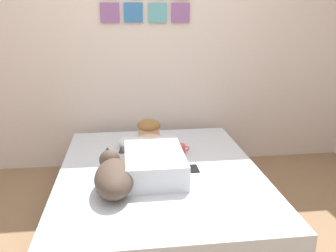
{
  "coord_description": "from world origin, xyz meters",
  "views": [
    {
      "loc": [
        -0.23,
        -2.05,
        1.53
      ],
      "look_at": [
        0.11,
        0.67,
        0.65
      ],
      "focal_mm": 37.59,
      "sensor_mm": 36.0,
      "label": 1
    }
  ],
  "objects_px": {
    "person_lying": "(152,154)",
    "dog": "(114,175)",
    "coffee_cup": "(180,149)",
    "cell_phone": "(194,169)",
    "bed": "(160,193)",
    "pillow": "(147,141)"
  },
  "relations": [
    {
      "from": "person_lying",
      "to": "cell_phone",
      "type": "height_order",
      "value": "person_lying"
    },
    {
      "from": "pillow",
      "to": "cell_phone",
      "type": "bearing_deg",
      "value": -58.59
    },
    {
      "from": "pillow",
      "to": "dog",
      "type": "height_order",
      "value": "dog"
    },
    {
      "from": "pillow",
      "to": "cell_phone",
      "type": "relative_size",
      "value": 3.71
    },
    {
      "from": "bed",
      "to": "coffee_cup",
      "type": "xyz_separation_m",
      "value": [
        0.21,
        0.31,
        0.24
      ]
    },
    {
      "from": "person_lying",
      "to": "dog",
      "type": "distance_m",
      "value": 0.45
    },
    {
      "from": "cell_phone",
      "to": "coffee_cup",
      "type": "bearing_deg",
      "value": 98.48
    },
    {
      "from": "bed",
      "to": "coffee_cup",
      "type": "relative_size",
      "value": 15.52
    },
    {
      "from": "bed",
      "to": "person_lying",
      "type": "relative_size",
      "value": 2.11
    },
    {
      "from": "dog",
      "to": "cell_phone",
      "type": "distance_m",
      "value": 0.65
    },
    {
      "from": "bed",
      "to": "cell_phone",
      "type": "xyz_separation_m",
      "value": [
        0.26,
        -0.03,
        0.21
      ]
    },
    {
      "from": "pillow",
      "to": "coffee_cup",
      "type": "height_order",
      "value": "pillow"
    },
    {
      "from": "pillow",
      "to": "person_lying",
      "type": "xyz_separation_m",
      "value": [
        0.01,
        -0.43,
        0.05
      ]
    },
    {
      "from": "bed",
      "to": "pillow",
      "type": "distance_m",
      "value": 0.56
    },
    {
      "from": "bed",
      "to": "person_lying",
      "type": "distance_m",
      "value": 0.32
    },
    {
      "from": "coffee_cup",
      "to": "cell_phone",
      "type": "distance_m",
      "value": 0.34
    },
    {
      "from": "dog",
      "to": "person_lying",
      "type": "bearing_deg",
      "value": 50.37
    },
    {
      "from": "pillow",
      "to": "person_lying",
      "type": "relative_size",
      "value": 0.57
    },
    {
      "from": "dog",
      "to": "coffee_cup",
      "type": "height_order",
      "value": "dog"
    },
    {
      "from": "pillow",
      "to": "dog",
      "type": "relative_size",
      "value": 0.9
    },
    {
      "from": "cell_phone",
      "to": "bed",
      "type": "bearing_deg",
      "value": 173.5
    },
    {
      "from": "pillow",
      "to": "dog",
      "type": "xyz_separation_m",
      "value": [
        -0.28,
        -0.77,
        0.05
      ]
    }
  ]
}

